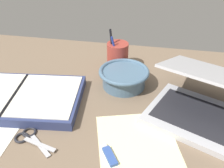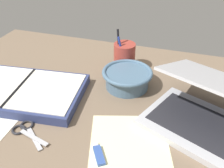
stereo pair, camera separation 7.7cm
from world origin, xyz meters
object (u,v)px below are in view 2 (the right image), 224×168
Objects in this scene: pen_cup at (124,56)px; scissors at (25,130)px; bowl at (127,78)px; laptop at (209,112)px; planner at (21,91)px.

pen_cup is 45.14cm from scissors.
scissors is (-17.19, -41.44, -4.96)cm from pen_cup.
bowl is at bearing -69.73° from pen_cup.
laptop is 38.99cm from pen_cup.
planner is (-28.27, -27.14, -3.63)cm from pen_cup.
planner is 3.41× the size of scissors.
laptop reaches higher than bowl.
bowl is at bearing 178.80° from laptop.
laptop is 3.18× the size of scissors.
pen_cup is (-30.85, 23.83, 0.37)cm from laptop.
planner reaches higher than scissors.
bowl is 1.10× the size of pen_cup.
planner is 18.14cm from scissors.
scissors is (-21.49, -29.80, -3.25)cm from bowl.
pen_cup reaches higher than scissors.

